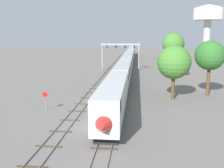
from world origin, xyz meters
TOP-DOWN VIEW (x-y plane):
  - ground_plane at (0.00, 0.00)m, footprint 400.00×400.00m
  - track_main at (2.00, 60.00)m, footprint 2.60×200.00m
  - track_near at (-3.50, 40.00)m, footprint 2.60×160.00m
  - passenger_train at (2.00, 59.44)m, footprint 3.04×131.32m
  - signal_gantry at (-0.25, 51.68)m, footprint 12.10×0.49m
  - water_tower at (31.37, 74.29)m, footprint 11.21×11.21m
  - stop_sign at (-8.00, 5.69)m, footprint 0.76×0.08m
  - trackside_tree_left at (13.53, 34.25)m, footprint 5.25×5.25m
  - trackside_tree_mid at (11.16, 14.76)m, footprint 5.65×5.65m
  - trackside_tree_right at (17.78, 18.02)m, footprint 5.26×5.26m

SIDE VIEW (x-z plane):
  - ground_plane at x=0.00m, z-range 0.00..0.00m
  - track_main at x=2.00m, z-range -0.01..0.15m
  - track_near at x=-3.50m, z-range -0.01..0.15m
  - stop_sign at x=-8.00m, z-range 0.43..3.31m
  - passenger_train at x=2.00m, z-range 0.21..5.01m
  - signal_gantry at x=-0.25m, z-range 1.98..10.64m
  - trackside_tree_mid at x=11.16m, z-range 1.74..10.94m
  - trackside_tree_right at x=17.78m, z-range 2.29..12.24m
  - trackside_tree_left at x=13.53m, z-range 3.01..14.43m
  - water_tower at x=31.37m, z-range 6.77..29.08m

